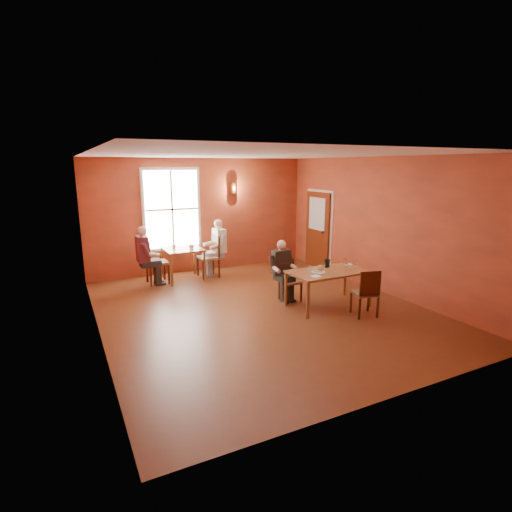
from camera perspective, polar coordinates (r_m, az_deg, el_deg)
name	(u,v)px	position (r m, az deg, el deg)	size (l,w,h in m)	color
ground	(260,309)	(8.04, 0.64, -7.60)	(6.00, 7.00, 0.01)	brown
wall_back	(201,215)	(10.85, -7.83, 5.79)	(6.00, 0.04, 3.00)	brown
wall_front	(399,282)	(4.88, 19.79, -3.48)	(6.00, 0.04, 3.00)	brown
wall_left	(93,250)	(6.85, -22.30, 0.86)	(0.04, 7.00, 3.00)	brown
wall_right	(380,225)	(9.38, 17.25, 4.25)	(0.04, 7.00, 3.00)	brown
ceiling	(261,154)	(7.54, 0.70, 14.30)	(6.00, 7.00, 0.04)	white
window	(172,209)	(10.55, -11.91, 6.53)	(1.36, 0.10, 1.96)	white
door	(317,230)	(11.17, 8.75, 3.63)	(0.12, 1.04, 2.10)	maroon
wall_sconce	(233,188)	(11.01, -3.27, 9.65)	(0.16, 0.16, 0.28)	brown
main_table	(328,289)	(8.23, 10.24, -4.59)	(1.58, 0.89, 0.74)	brown
chair_diner_main	(290,281)	(8.46, 4.90, -3.56)	(0.38, 0.38, 0.85)	#3D1F0F
diner_main	(291,273)	(8.38, 5.03, -2.40)	(0.49, 0.49, 1.22)	#3B281C
chair_empty	(365,292)	(7.86, 15.27, -5.01)	(0.41, 0.41, 0.92)	#412212
plate_food	(318,272)	(7.95, 8.90, -2.24)	(0.28, 0.28, 0.04)	silver
sandwich	(320,269)	(8.06, 9.15, -1.82)	(0.08, 0.08, 0.10)	#DDB97C
goblet_a	(345,263)	(8.47, 12.64, -0.95)	(0.08, 0.08, 0.19)	white
goblet_b	(356,264)	(8.40, 14.07, -1.16)	(0.07, 0.07, 0.18)	white
goblet_c	(346,267)	(8.16, 12.80, -1.54)	(0.07, 0.07, 0.17)	white
menu_stand	(327,263)	(8.35, 10.15, -1.06)	(0.11, 0.05, 0.18)	black
knife	(333,274)	(7.89, 10.94, -2.57)	(0.19, 0.02, 0.00)	silver
napkin	(316,276)	(7.69, 8.58, -2.88)	(0.16, 0.16, 0.01)	white
side_plate	(348,264)	(8.71, 13.04, -1.18)	(0.18, 0.18, 0.01)	white
second_table	(184,264)	(10.10, -10.30, -1.16)	(0.91, 0.91, 0.80)	brown
chair_diner_white	(208,256)	(10.27, -6.85, -0.07)	(0.47, 0.47, 1.06)	#532513
diner_white	(209,250)	(10.24, -6.72, 0.88)	(0.56, 0.56, 1.40)	silver
chair_diner_maroon	(157,262)	(9.92, -13.94, -0.77)	(0.48, 0.48, 1.08)	#3F2415
diner_maroon	(156,255)	(9.88, -14.15, 0.09)	(0.56, 0.56, 1.39)	maroon
cup_a	(191,247)	(9.94, -9.21, 1.30)	(0.12, 0.12, 0.10)	silver
cup_b	(174,247)	(10.06, -11.64, 1.32)	(0.10, 0.10, 0.09)	white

